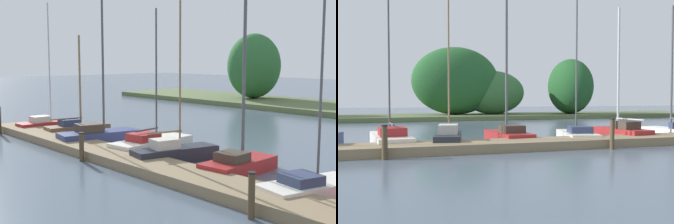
{
  "view_description": "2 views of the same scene",
  "coord_description": "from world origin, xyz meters",
  "views": [
    {
      "loc": [
        11.31,
        2.57,
        4.05
      ],
      "look_at": [
        -1.7,
        13.74,
        1.99
      ],
      "focal_mm": 49.13,
      "sensor_mm": 36.0,
      "label": 1
    },
    {
      "loc": [
        -4.01,
        -1.09,
        2.01
      ],
      "look_at": [
        0.54,
        13.54,
        1.43
      ],
      "focal_mm": 39.49,
      "sensor_mm": 36.0,
      "label": 2
    }
  ],
  "objects": [
    {
      "name": "sailboat_4",
      "position": [
        -1.74,
        14.2,
        0.42
      ],
      "size": [
        1.63,
        3.71,
        8.44
      ],
      "rotation": [
        0.0,
        0.0,
        1.38
      ],
      "color": "#232833",
      "rests_on": "ground"
    },
    {
      "name": "sailboat_0",
      "position": [
        -12.16,
        13.97,
        0.36
      ],
      "size": [
        1.07,
        3.48,
        6.97
      ],
      "rotation": [
        0.0,
        0.0,
        1.58
      ],
      "color": "maroon",
      "rests_on": "ground"
    },
    {
      "name": "mooring_piling_1",
      "position": [
        -4.24,
        11.48,
        0.57
      ],
      "size": [
        0.21,
        0.21,
        1.14
      ],
      "color": "#4C3D28",
      "rests_on": "ground"
    },
    {
      "name": "sailboat_5",
      "position": [
        1.0,
        14.76,
        0.46
      ],
      "size": [
        1.53,
        3.39,
        8.15
      ],
      "rotation": [
        0.0,
        0.0,
        1.66
      ],
      "color": "maroon",
      "rests_on": "ground"
    },
    {
      "name": "sailboat_6",
      "position": [
        4.21,
        14.25,
        0.31
      ],
      "size": [
        1.98,
        3.61,
        6.59
      ],
      "rotation": [
        0.0,
        0.0,
        1.34
      ],
      "color": "silver",
      "rests_on": "ground"
    },
    {
      "name": "sailboat_3",
      "position": [
        -4.07,
        14.94,
        0.33
      ],
      "size": [
        1.83,
        4.39,
        6.1
      ],
      "rotation": [
        0.0,
        0.0,
        1.7
      ],
      "color": "silver",
      "rests_on": "ground"
    },
    {
      "name": "sailboat_2",
      "position": [
        -6.85,
        14.0,
        0.45
      ],
      "size": [
        1.87,
        4.08,
        8.25
      ],
      "rotation": [
        0.0,
        0.0,
        1.41
      ],
      "color": "navy",
      "rests_on": "ground"
    },
    {
      "name": "mooring_piling_2",
      "position": [
        4.23,
        11.41,
        0.61
      ],
      "size": [
        0.2,
        0.2,
        1.21
      ],
      "color": "#4C3D28",
      "rests_on": "ground"
    },
    {
      "name": "dock_pier",
      "position": [
        0.0,
        12.57,
        0.17
      ],
      "size": [
        27.97,
        1.8,
        0.35
      ],
      "color": "#847051",
      "rests_on": "ground"
    },
    {
      "name": "sailboat_1",
      "position": [
        -9.76,
        14.47,
        0.37
      ],
      "size": [
        1.45,
        3.5,
        5.16
      ],
      "rotation": [
        0.0,
        0.0,
        1.45
      ],
      "color": "brown",
      "rests_on": "ground"
    }
  ]
}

